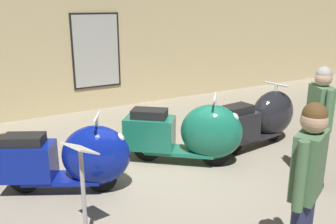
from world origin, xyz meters
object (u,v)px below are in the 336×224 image
visitor_0 (318,118)px  info_stanchion (84,202)px  scooter_1 (192,133)px  scooter_2 (262,118)px  scooter_0 (75,158)px  visitor_1 (307,181)px

visitor_0 → info_stanchion: (-3.02, 0.31, -0.47)m
scooter_1 → scooter_2: (1.47, 0.05, -0.01)m
scooter_1 → info_stanchion: 2.24m
scooter_0 → visitor_0: 3.16m
scooter_2 → visitor_0: (-0.43, -1.41, 0.45)m
scooter_0 → visitor_1: size_ratio=1.05×
scooter_2 → info_stanchion: 3.62m
visitor_0 → visitor_1: bearing=62.4°
scooter_1 → visitor_1: 2.55m
visitor_1 → scooter_0: bearing=1.7°
scooter_2 → visitor_0: size_ratio=1.09×
scooter_1 → visitor_0: (1.04, -1.35, 0.43)m
scooter_1 → visitor_0: visitor_0 is taller
scooter_0 → visitor_0: visitor_0 is taller
scooter_1 → scooter_2: scooter_1 is taller
scooter_1 → visitor_1: visitor_1 is taller
scooter_1 → visitor_0: bearing=-12.3°
visitor_1 → info_stanchion: visitor_1 is taller
visitor_1 → scooter_1: bearing=-36.7°
scooter_0 → scooter_1: bearing=27.0°
info_stanchion → visitor_0: bearing=-5.9°
visitor_1 → info_stanchion: 2.09m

